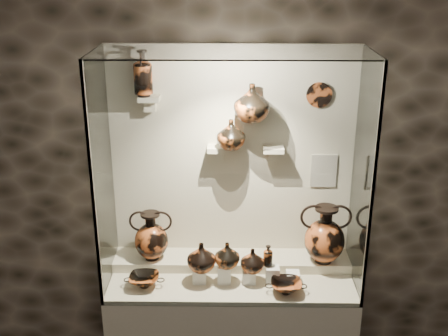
{
  "coord_description": "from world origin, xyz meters",
  "views": [
    {
      "loc": [
        -0.0,
        -1.2,
        2.94
      ],
      "look_at": [
        -0.05,
        2.24,
        1.63
      ],
      "focal_mm": 45.0,
      "sensor_mm": 36.0,
      "label": 1
    }
  ],
  "objects_px": {
    "kylix_right": "(286,286)",
    "ovoid_vase_a": "(231,134)",
    "amphora_left": "(151,236)",
    "jug_c": "(252,260)",
    "lekythos_tall": "(143,71)",
    "jug_b": "(227,255)",
    "amphora_right": "(325,234)",
    "ovoid_vase_b": "(252,103)",
    "lekythos_small": "(268,254)",
    "kylix_left": "(144,280)",
    "jug_a": "(201,257)"
  },
  "relations": [
    {
      "from": "jug_a",
      "to": "jug_c",
      "type": "distance_m",
      "value": 0.35
    },
    {
      "from": "jug_b",
      "to": "jug_c",
      "type": "bearing_deg",
      "value": 14.16
    },
    {
      "from": "amphora_left",
      "to": "kylix_right",
      "type": "bearing_deg",
      "value": 0.18
    },
    {
      "from": "amphora_right",
      "to": "jug_a",
      "type": "distance_m",
      "value": 0.88
    },
    {
      "from": "jug_b",
      "to": "ovoid_vase_a",
      "type": "xyz_separation_m",
      "value": [
        0.02,
        0.26,
        0.77
      ]
    },
    {
      "from": "amphora_left",
      "to": "ovoid_vase_a",
      "type": "relative_size",
      "value": 1.78
    },
    {
      "from": "jug_a",
      "to": "lekythos_tall",
      "type": "height_order",
      "value": "lekythos_tall"
    },
    {
      "from": "jug_b",
      "to": "lekythos_tall",
      "type": "relative_size",
      "value": 0.53
    },
    {
      "from": "amphora_left",
      "to": "ovoid_vase_a",
      "type": "distance_m",
      "value": 0.93
    },
    {
      "from": "lekythos_tall",
      "to": "jug_a",
      "type": "bearing_deg",
      "value": -35.07
    },
    {
      "from": "lekythos_small",
      "to": "ovoid_vase_b",
      "type": "distance_m",
      "value": 1.03
    },
    {
      "from": "jug_c",
      "to": "kylix_right",
      "type": "height_order",
      "value": "jug_c"
    },
    {
      "from": "amphora_right",
      "to": "kylix_right",
      "type": "bearing_deg",
      "value": -122.97
    },
    {
      "from": "jug_a",
      "to": "ovoid_vase_a",
      "type": "distance_m",
      "value": 0.85
    },
    {
      "from": "amphora_left",
      "to": "jug_c",
      "type": "distance_m",
      "value": 0.74
    },
    {
      "from": "amphora_right",
      "to": "lekythos_small",
      "type": "bearing_deg",
      "value": -147.97
    },
    {
      "from": "jug_b",
      "to": "lekythos_small",
      "type": "distance_m",
      "value": 0.28
    },
    {
      "from": "amphora_right",
      "to": "ovoid_vase_b",
      "type": "distance_m",
      "value": 1.07
    },
    {
      "from": "ovoid_vase_b",
      "to": "ovoid_vase_a",
      "type": "bearing_deg",
      "value": 174.9
    },
    {
      "from": "amphora_right",
      "to": "ovoid_vase_b",
      "type": "bearing_deg",
      "value": -174.63
    },
    {
      "from": "lekythos_small",
      "to": "ovoid_vase_a",
      "type": "relative_size",
      "value": 0.86
    },
    {
      "from": "lekythos_tall",
      "to": "ovoid_vase_a",
      "type": "relative_size",
      "value": 1.66
    },
    {
      "from": "lekythos_small",
      "to": "kylix_left",
      "type": "distance_m",
      "value": 0.86
    },
    {
      "from": "amphora_left",
      "to": "kylix_left",
      "type": "bearing_deg",
      "value": -75.36
    },
    {
      "from": "kylix_left",
      "to": "lekythos_tall",
      "type": "relative_size",
      "value": 0.78
    },
    {
      "from": "kylix_left",
      "to": "ovoid_vase_a",
      "type": "relative_size",
      "value": 1.3
    },
    {
      "from": "kylix_right",
      "to": "amphora_right",
      "type": "bearing_deg",
      "value": 21.86
    },
    {
      "from": "amphora_left",
      "to": "lekythos_small",
      "type": "distance_m",
      "value": 0.84
    },
    {
      "from": "amphora_right",
      "to": "jug_c",
      "type": "xyz_separation_m",
      "value": [
        -0.51,
        -0.18,
        -0.11
      ]
    },
    {
      "from": "amphora_right",
      "to": "ovoid_vase_a",
      "type": "distance_m",
      "value": 0.97
    },
    {
      "from": "lekythos_small",
      "to": "kylix_right",
      "type": "distance_m",
      "value": 0.24
    },
    {
      "from": "kylix_right",
      "to": "jug_b",
      "type": "bearing_deg",
      "value": 139.82
    },
    {
      "from": "jug_a",
      "to": "lekythos_tall",
      "type": "relative_size",
      "value": 0.61
    },
    {
      "from": "jug_a",
      "to": "kylix_left",
      "type": "height_order",
      "value": "jug_a"
    },
    {
      "from": "ovoid_vase_b",
      "to": "lekythos_tall",
      "type": "bearing_deg",
      "value": 179.86
    },
    {
      "from": "ovoid_vase_b",
      "to": "amphora_right",
      "type": "bearing_deg",
      "value": -1.66
    },
    {
      "from": "lekythos_tall",
      "to": "amphora_right",
      "type": "bearing_deg",
      "value": -2.5
    },
    {
      "from": "jug_c",
      "to": "kylix_left",
      "type": "bearing_deg",
      "value": -166.66
    },
    {
      "from": "kylix_right",
      "to": "lekythos_tall",
      "type": "height_order",
      "value": "lekythos_tall"
    },
    {
      "from": "jug_c",
      "to": "lekythos_tall",
      "type": "height_order",
      "value": "lekythos_tall"
    },
    {
      "from": "kylix_right",
      "to": "ovoid_vase_a",
      "type": "xyz_separation_m",
      "value": [
        -0.37,
        0.37,
        0.94
      ]
    },
    {
      "from": "lekythos_small",
      "to": "amphora_right",
      "type": "bearing_deg",
      "value": 2.77
    },
    {
      "from": "jug_b",
      "to": "ovoid_vase_a",
      "type": "relative_size",
      "value": 0.89
    },
    {
      "from": "jug_c",
      "to": "lekythos_tall",
      "type": "xyz_separation_m",
      "value": [
        -0.72,
        0.28,
        1.23
      ]
    },
    {
      "from": "kylix_right",
      "to": "ovoid_vase_b",
      "type": "xyz_separation_m",
      "value": [
        -0.24,
        0.35,
        1.16
      ]
    },
    {
      "from": "lekythos_small",
      "to": "kylix_left",
      "type": "bearing_deg",
      "value": 167.33
    },
    {
      "from": "amphora_right",
      "to": "lekythos_small",
      "type": "distance_m",
      "value": 0.44
    },
    {
      "from": "jug_a",
      "to": "jug_c",
      "type": "height_order",
      "value": "jug_a"
    },
    {
      "from": "ovoid_vase_a",
      "to": "jug_c",
      "type": "bearing_deg",
      "value": -57.15
    },
    {
      "from": "kylix_right",
      "to": "ovoid_vase_a",
      "type": "height_order",
      "value": "ovoid_vase_a"
    }
  ]
}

